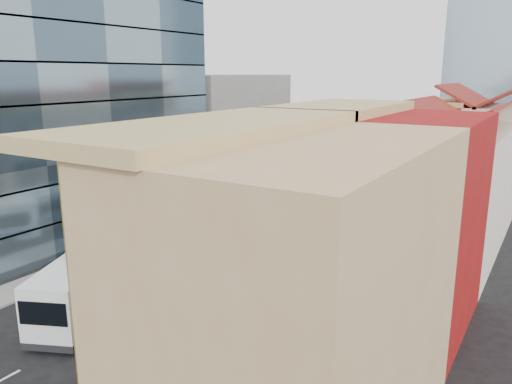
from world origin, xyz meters
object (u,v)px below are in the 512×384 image
Objects in this scene: office_tower at (60,64)px; bus_right at (213,294)px; bus_left_near at (98,272)px; shophouse_tan at (306,302)px; bus_left_far at (169,242)px.

office_tower reaches higher than bus_right.
office_tower is 2.94× the size of bus_right.
bus_left_near is (14.51, -9.66, -12.96)m from office_tower.
shophouse_tan is 11.81m from bus_right.
bus_left_near is at bearing -142.36° from bus_right.
shophouse_tan is at bearing -24.30° from office_tower.
bus_left_far is 1.18× the size of bus_right.
bus_left_near reaches higher than bus_left_far.
bus_left_far is (14.19, -2.62, -13.06)m from office_tower.
bus_left_near is at bearing -33.65° from office_tower.
shophouse_tan is 0.47× the size of office_tower.
shophouse_tan is 1.37× the size of bus_right.
bus_left_near is at bearing 165.25° from shophouse_tan.
bus_left_near reaches higher than bus_right.
shophouse_tan reaches higher than bus_right.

